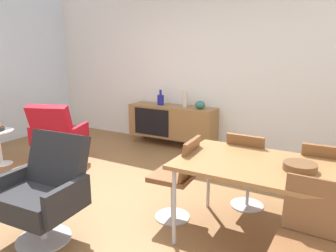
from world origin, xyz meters
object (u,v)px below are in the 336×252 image
Objects in this scene: vase_sculptural_dark at (161,100)px; dining_chair_front_right at (309,242)px; dining_chair_near_window at (178,175)px; wooden_bowl_on_table at (300,167)px; sideboard at (172,121)px; dining_chair_back_right at (321,181)px; vase_cobalt at (200,105)px; dining_chair_back_left at (248,167)px; dining_table at (273,170)px; armchair_black_shell at (45,189)px; vase_ceramic_small at (185,99)px; lounge_chair_red at (57,134)px.

vase_sculptural_dark is 3.94m from dining_chair_front_right.
dining_chair_near_window and dining_chair_front_right have the same top height.
vase_sculptural_dark reaches higher than wooden_bowl_on_table.
dining_chair_near_window is at bearing -59.78° from sideboard.
sideboard is 3.76m from dining_chair_front_right.
dining_chair_back_right is at bearing -30.99° from vase_sculptural_dark.
vase_cobalt is 0.21× the size of dining_chair_near_window.
vase_sculptural_dark is at bearing 141.15° from dining_chair_back_left.
vase_sculptural_dark is (-0.24, 0.00, 0.38)m from sideboard.
armchair_black_shell reaches higher than dining_table.
dining_table is 0.70m from dining_chair_back_left.
sideboard is 5.82× the size of vase_sculptural_dark.
wooden_bowl_on_table is 0.27× the size of armchair_black_shell.
vase_ceramic_small is 0.34× the size of dining_chair_back_right.
sideboard is at bearing 59.48° from lounge_chair_red.
lounge_chair_red reaches higher than dining_chair_back_left.
wooden_bowl_on_table is at bearing -45.35° from dining_chair_back_left.
vase_ceramic_small is 3.10m from armchair_black_shell.
dining_chair_near_window is at bearing -55.44° from vase_sculptural_dark.
dining_table is (1.93, -2.22, -0.17)m from vase_ceramic_small.
dining_chair_back_left is at bearing -38.85° from vase_sculptural_dark.
lounge_chair_red is at bearing 171.26° from wooden_bowl_on_table.
dining_chair_back_left is (0.54, 0.55, 0.00)m from dining_chair_near_window.
dining_chair_near_window is 1.00× the size of dining_chair_front_right.
dining_table is at bearing -122.18° from dining_chair_back_right.
dining_chair_back_right and dining_chair_front_right have the same top height.
armchair_black_shell is (-1.43, -1.41, -0.00)m from dining_chair_back_left.
armchair_black_shell is at bearing -156.85° from wooden_bowl_on_table.
lounge_chair_red is at bearing -179.31° from dining_chair_back_right.
wooden_bowl_on_table is 0.27× the size of lounge_chair_red.
wooden_bowl_on_table is at bearing -8.74° from lounge_chair_red.
vase_sculptural_dark reaches higher than lounge_chair_red.
dining_chair_near_window is 0.90× the size of lounge_chair_red.
vase_cobalt is at bearing 87.45° from armchair_black_shell.
vase_cobalt is 0.68× the size of wooden_bowl_on_table.
dining_chair_back_left is at bearing -52.21° from vase_cobalt.
vase_ceramic_small is 0.34× the size of dining_chair_front_right.
dining_chair_front_right is at bearing -24.40° from dining_chair_near_window.
dining_chair_back_right is (2.77, -1.66, -0.35)m from vase_sculptural_dark.
vase_cobalt is at bearing 126.45° from dining_table.
dining_chair_near_window reaches higher than wooden_bowl_on_table.
dining_chair_back_left is (1.57, -1.66, -0.39)m from vase_ceramic_small.
dining_chair_back_right reaches higher than wooden_bowl_on_table.
dining_chair_near_window is at bearing -134.07° from dining_chair_back_left.
vase_cobalt and dining_chair_back_left have the same top height.
dining_table is 1.87× the size of dining_chair_back_right.
vase_ceramic_small is at bearing 115.05° from dining_chair_near_window.
lounge_chair_red is at bearing -114.23° from vase_sculptural_dark.
sideboard is 5.54× the size of vase_ceramic_small.
dining_chair_front_right is at bearing 7.84° from armchair_black_shell.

